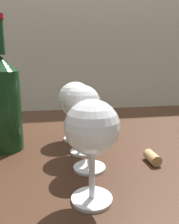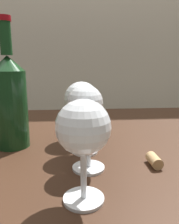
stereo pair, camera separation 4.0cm
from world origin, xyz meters
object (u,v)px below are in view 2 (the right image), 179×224
Objects in this scene: wine_bottle at (11,100)px; cork at (155,160)px; wine_glass_white at (85,130)px; wine_glass_chardonnay at (90,122)px; wine_glass_amber at (82,100)px; wine_glass_cabernet at (86,104)px.

wine_bottle is 7.21× the size of cork.
wine_glass_white is at bearing -145.08° from cork.
wine_glass_white reaches higher than wine_glass_chardonnay.
wine_bottle reaches higher than wine_glass_chardonnay.
wine_glass_chardonnay is at bearing 81.40° from wine_glass_white.
wine_glass_chardonnay is (0.02, 0.10, -0.02)m from wine_glass_white.
wine_glass_white is 0.10m from wine_glass_chardonnay.
wine_bottle is at bearing 142.19° from wine_glass_chardonnay.
wine_glass_amber is 3.69× the size of cork.
cork is at bearing -23.36° from wine_bottle.
wine_bottle is (-0.17, 0.14, 0.02)m from wine_glass_chardonnay.
wine_glass_cabernet is 0.09m from wine_glass_amber.
wine_glass_cabernet is at bearing 90.61° from wine_glass_chardonnay.
wine_glass_white is 0.99× the size of wine_glass_cabernet.
wine_glass_amber is at bearing 129.17° from cork.
wine_glass_amber is 0.51× the size of wine_bottle.
wine_glass_amber reaches higher than wine_glass_white.
wine_bottle is at bearing 124.19° from wine_glass_white.
wine_glass_cabernet and wine_glass_amber have the same top height.
wine_glass_amber is at bearing 11.72° from wine_bottle.
wine_glass_cabernet is 1.00× the size of wine_glass_amber.
wine_glass_white is at bearing -92.19° from wine_glass_amber.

